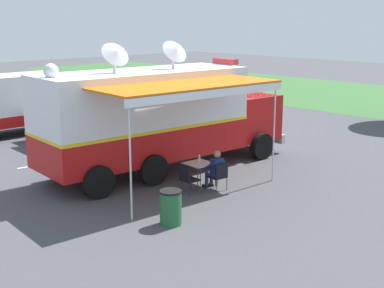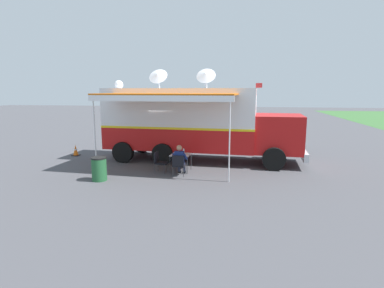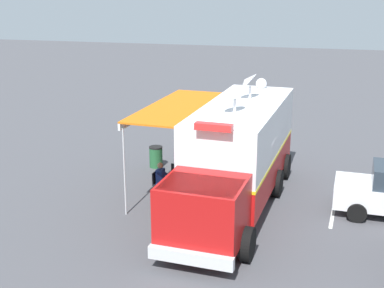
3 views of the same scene
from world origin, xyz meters
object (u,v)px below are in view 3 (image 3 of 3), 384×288
Objects in this scene: command_truck at (236,153)px; folding_chair_at_table at (158,181)px; seated_responder at (163,178)px; trash_bin at (156,157)px; folding_chair_beside_table at (176,174)px; traffic_cone at (261,146)px; folding_table at (179,178)px; water_bottle at (181,175)px.

folding_chair_at_table is (2.95, -0.24, -1.43)m from command_truck.
seated_responder is 3.16m from trash_bin.
folding_chair_at_table is at bearing 65.37° from folding_chair_beside_table.
seated_responder is 2.16× the size of traffic_cone.
folding_chair_beside_table reaches higher than folding_table.
traffic_cone is at bearing -90.71° from command_truck.
command_truck is 11.06× the size of folding_chair_beside_table.
seated_responder is at bearing 65.26° from traffic_cone.
traffic_cone is at bearing -108.91° from water_bottle.
folding_chair_beside_table is 0.70× the size of seated_responder.
traffic_cone is (-3.03, -6.15, -0.23)m from folding_chair_at_table.
seated_responder is (2.76, -0.23, -1.30)m from command_truck.
command_truck is 10.57× the size of trash_bin.
folding_chair_beside_table is 0.96× the size of trash_bin.
folding_chair_beside_table is (0.49, -0.96, -0.32)m from water_bottle.
command_truck is at bearing 89.29° from traffic_cone.
water_bottle is at bearing 178.07° from seated_responder.
traffic_cone is (-0.08, -6.40, -1.67)m from command_truck.
folding_table is 3.79× the size of water_bottle.
seated_responder is (-0.19, 0.01, 0.14)m from folding_chair_at_table.
seated_responder reaches higher than trash_bin.
folding_table is 6.49m from traffic_cone.
command_truck is at bearing 142.10° from trash_bin.
traffic_cone is at bearing -114.74° from seated_responder.
command_truck reaches higher than traffic_cone.
trash_bin is (4.01, -3.12, -1.49)m from command_truck.
command_truck is 16.59× the size of traffic_cone.
trash_bin reaches higher than folding_chair_beside_table.
seated_responder is (0.72, -0.02, -0.18)m from water_bottle.
folding_chair_at_table is (0.91, -0.04, -0.32)m from water_bottle.
command_truck is 6.61m from traffic_cone.
seated_responder is at bearing 8.01° from folding_table.
command_truck is at bearing 174.22° from water_bottle.
water_bottle reaches higher than folding_chair_at_table.
water_bottle is 0.25× the size of trash_bin.
folding_table is 0.97× the size of folding_chair_at_table.
water_bottle reaches higher than folding_table.
folding_chair_at_table is (0.80, 0.07, -0.16)m from folding_table.
water_bottle is at bearing 71.09° from traffic_cone.
water_bottle is (2.04, -0.21, -1.11)m from command_truck.
folding_table is at bearing -8.38° from command_truck.
trash_bin is (1.86, -2.81, -0.22)m from folding_table.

